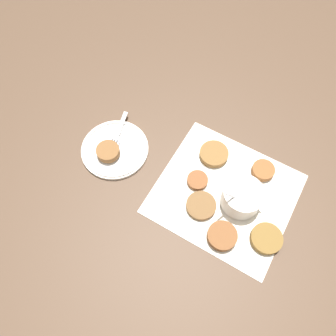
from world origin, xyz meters
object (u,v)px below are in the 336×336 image
Objects in this scene: fritter_on_plate at (108,151)px; fork at (116,138)px; serving_plate at (115,149)px; sauce_bowl at (242,198)px.

fritter_on_plate is 0.05m from fork.
fork is (0.00, 0.05, -0.01)m from fritter_on_plate.
fritter_on_plate is 0.42× the size of fork.
serving_plate is 0.03m from fork.
sauce_bowl is 1.86× the size of fritter_on_plate.
fritter_on_plate is at bearing -111.30° from serving_plate.
serving_plate is 0.03m from fritter_on_plate.
sauce_bowl reaches higher than serving_plate.
fritter_on_plate is (-0.01, -0.02, 0.02)m from serving_plate.
sauce_bowl is 0.38m from fritter_on_plate.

